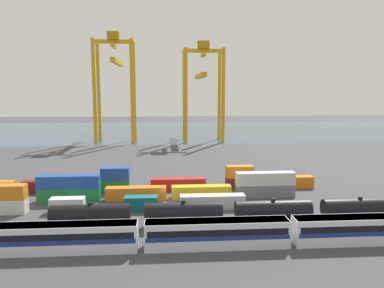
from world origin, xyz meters
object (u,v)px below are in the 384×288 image
object	(u,v)px
passenger_train	(217,232)
gantry_crane_central	(203,82)
shipping_container_3	(141,203)
gantry_crane_west	(115,76)
shipping_container_5	(1,196)
shipping_container_13	(51,186)
shipping_container_16	(178,184)
shipping_container_17	(239,183)
shipping_container_14	(115,185)
shipping_container_19	(299,182)
freight_tank_row	(273,212)

from	to	relation	value
passenger_train	gantry_crane_central	world-z (taller)	gantry_crane_central
shipping_container_3	gantry_crane_west	xyz separation A→B (m)	(-16.46, 97.57, 26.83)
passenger_train	shipping_container_5	world-z (taller)	passenger_train
shipping_container_5	shipping_container_13	bearing A→B (deg)	41.85
shipping_container_16	shipping_container_17	size ratio (longest dim) A/B	2.00
passenger_train	shipping_container_16	bearing A→B (deg)	97.90
shipping_container_13	gantry_crane_west	size ratio (longest dim) A/B	0.26
shipping_container_14	shipping_container_17	bearing A→B (deg)	0.00
shipping_container_13	shipping_container_19	size ratio (longest dim) A/B	2.00
freight_tank_row	shipping_container_19	world-z (taller)	freight_tank_row
shipping_container_5	shipping_container_17	bearing A→B (deg)	8.02
shipping_container_3	shipping_container_13	distance (m)	24.42
shipping_container_13	passenger_train	bearing A→B (deg)	-44.33
shipping_container_13	gantry_crane_west	world-z (taller)	gantry_crane_west
shipping_container_14	gantry_crane_central	size ratio (longest dim) A/B	0.14
shipping_container_5	shipping_container_16	bearing A→B (deg)	11.09
shipping_container_5	shipping_container_16	xyz separation A→B (m)	(35.20, 6.90, 0.00)
shipping_container_14	gantry_crane_central	bearing A→B (deg)	71.89
shipping_container_5	shipping_container_13	world-z (taller)	same
shipping_container_13	gantry_crane_central	world-z (taller)	gantry_crane_central
passenger_train	shipping_container_14	bearing A→B (deg)	120.17
shipping_container_13	shipping_container_14	xyz separation A→B (m)	(13.75, 0.00, 0.00)
shipping_container_3	shipping_container_5	size ratio (longest dim) A/B	1.00
shipping_container_3	gantry_crane_west	bearing A→B (deg)	99.57
shipping_container_5	shipping_container_14	bearing A→B (deg)	17.82
shipping_container_14	gantry_crane_central	xyz separation A→B (m)	(27.71, 84.74, 24.36)
shipping_container_16	gantry_crane_central	bearing A→B (deg)	80.64
shipping_container_16	gantry_crane_central	distance (m)	89.27
shipping_container_16	gantry_crane_central	world-z (taller)	gantry_crane_central
shipping_container_16	gantry_crane_west	size ratio (longest dim) A/B	0.26
passenger_train	shipping_container_17	distance (m)	32.48
passenger_train	freight_tank_row	xyz separation A→B (m)	(10.36, 8.11, -0.04)
passenger_train	shipping_container_17	xyz separation A→B (m)	(9.44, 31.07, -0.84)
shipping_container_14	shipping_container_13	bearing A→B (deg)	180.00
shipping_container_16	shipping_container_17	xyz separation A→B (m)	(13.75, 0.00, 0.00)
shipping_container_5	shipping_container_13	distance (m)	10.34
freight_tank_row	shipping_container_19	bearing A→B (deg)	60.82
shipping_container_16	shipping_container_17	distance (m)	13.75
passenger_train	gantry_crane_west	world-z (taller)	gantry_crane_west
passenger_train	shipping_container_13	xyz separation A→B (m)	(-31.81, 31.07, -0.84)
shipping_container_19	gantry_crane_west	distance (m)	101.83
gantry_crane_west	gantry_crane_central	world-z (taller)	gantry_crane_west
gantry_crane_central	shipping_container_13	bearing A→B (deg)	-116.07
freight_tank_row	shipping_container_3	size ratio (longest dim) A/B	11.77
shipping_container_14	gantry_crane_west	size ratio (longest dim) A/B	0.13
shipping_container_13	shipping_container_14	size ratio (longest dim) A/B	2.00
gantry_crane_central	gantry_crane_west	bearing A→B (deg)	-178.54
shipping_container_14	gantry_crane_west	bearing A→B (deg)	96.84
passenger_train	gantry_crane_central	xyz separation A→B (m)	(9.65, 115.81, 23.51)
shipping_container_14	shipping_container_19	xyz separation A→B (m)	(41.24, 0.00, 0.00)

